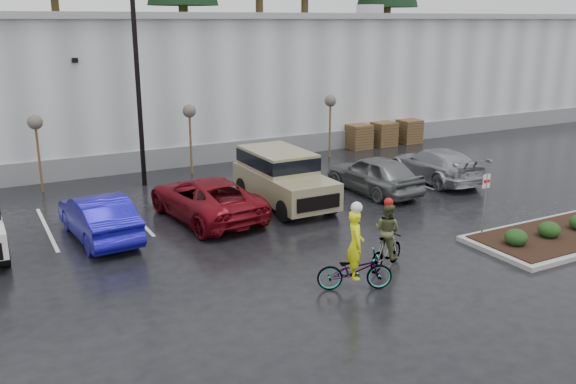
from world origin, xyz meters
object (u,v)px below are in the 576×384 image
pallet_stack_b (383,134)px  cyclist_hivis (355,263)px  pallet_stack_c (409,131)px  car_far_silver (435,165)px  sapling_mid (189,115)px  car_blue (99,217)px  pallet_stack_a (358,137)px  cyclist_olive (387,243)px  lamppost (136,50)px  sapling_east (330,104)px  car_red (206,198)px  sapling_west (35,126)px  car_grey (374,174)px  fire_lane_sign (485,198)px  suv_tan (284,179)px

pallet_stack_b → cyclist_hivis: cyclist_hivis is taller
pallet_stack_c → car_far_silver: 8.60m
sapling_mid → car_blue: size_ratio=0.71×
pallet_stack_a → cyclist_olive: cyclist_olive is taller
lamppost → pallet_stack_b: (14.20, 2.00, -5.01)m
sapling_east → car_red: (-9.29, -6.52, -1.97)m
sapling_west → car_grey: 13.85m
cyclist_hivis → cyclist_olive: (1.60, 0.75, 0.04)m
cyclist_olive → cyclist_hivis: bearing=91.9°
pallet_stack_b → car_far_silver: 7.82m
lamppost → fire_lane_sign: bearing=-56.5°
car_grey → cyclist_olive: size_ratio=2.20×
lamppost → car_far_silver: size_ratio=1.84×
sapling_mid → car_grey: 8.81m
car_grey → fire_lane_sign: bearing=84.4°
sapling_east → car_red: size_ratio=0.59×
pallet_stack_b → car_grey: car_grey is taller
sapling_west → sapling_mid: 6.50m
fire_lane_sign → car_blue: size_ratio=0.49×
cyclist_olive → pallet_stack_c: bearing=-64.2°
lamppost → car_blue: 8.25m
pallet_stack_b → cyclist_olive: cyclist_olive is taller
sapling_mid → suv_tan: sapling_mid is taller
pallet_stack_b → pallet_stack_c: bearing=0.0°
suv_tan → cyclist_olive: cyclist_olive is taller
pallet_stack_a → pallet_stack_b: bearing=0.0°
lamppost → pallet_stack_b: size_ratio=6.83×
cyclist_olive → car_red: bearing=0.2°
car_blue → suv_tan: bearing=179.0°
sapling_east → sapling_mid: bearing=180.0°
sapling_mid → car_red: 7.04m
cyclist_hivis → pallet_stack_b: bearing=-15.0°
sapling_mid → fire_lane_sign: bearing=-67.5°
lamppost → sapling_mid: size_ratio=2.88×
sapling_west → pallet_stack_c: sapling_west is taller
sapling_mid → sapling_east: size_ratio=1.00×
cyclist_olive → suv_tan: bearing=-26.0°
car_grey → cyclist_hivis: cyclist_hivis is taller
fire_lane_sign → cyclist_olive: fire_lane_sign is taller
sapling_west → sapling_east: (14.00, 0.00, 0.00)m
sapling_west → cyclist_olive: bearing=-60.1°
sapling_west → sapling_mid: (6.50, 0.00, 0.00)m
fire_lane_sign → cyclist_hivis: 5.95m
car_red → car_far_silver: size_ratio=1.09×
fire_lane_sign → sapling_west: bearing=132.7°
sapling_west → sapling_east: bearing=0.0°
cyclist_hivis → sapling_west: bearing=47.4°
sapling_east → car_grey: (-1.98, -6.59, -1.94)m
sapling_mid → cyclist_olive: size_ratio=1.52×
lamppost → car_blue: (-3.09, -5.84, -4.94)m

